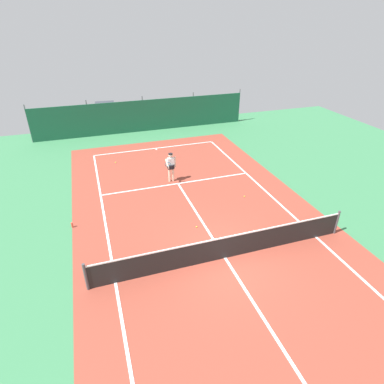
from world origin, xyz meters
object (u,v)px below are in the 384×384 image
tennis_ball_near_player (116,162)px  tennis_ball_midcourt (196,227)px  tennis_player (171,165)px  tennis_net (226,247)px  water_bottle (72,225)px  parked_car (106,114)px  tennis_ball_by_sideline (244,196)px

tennis_ball_near_player → tennis_ball_midcourt: 8.46m
tennis_player → tennis_ball_midcourt: (-0.12, -4.59, -0.93)m
tennis_net → water_bottle: bearing=144.4°
tennis_net → parked_car: bearing=98.0°
parked_car → water_bottle: bearing=-96.7°
tennis_ball_by_sideline → parked_car: parked_car is taller
tennis_ball_near_player → parked_car: bearing=88.1°
tennis_ball_midcourt → water_bottle: bearing=161.5°
tennis_net → tennis_ball_by_sideline: bearing=54.8°
tennis_player → tennis_ball_midcourt: 4.68m
tennis_net → tennis_ball_near_player: size_ratio=153.33×
tennis_ball_by_sideline → parked_car: size_ratio=0.02×
tennis_ball_midcourt → water_bottle: water_bottle is taller
tennis_player → tennis_ball_near_player: bearing=-53.3°
tennis_ball_by_sideline → water_bottle: water_bottle is taller
tennis_ball_midcourt → tennis_ball_by_sideline: bearing=28.7°
tennis_ball_by_sideline → tennis_player: bearing=136.9°
tennis_player → tennis_net: bearing=91.7°
tennis_ball_midcourt → parked_car: parked_car is taller
tennis_net → tennis_player: tennis_player is taller
tennis_ball_near_player → water_bottle: bearing=-112.1°
tennis_net → tennis_ball_by_sideline: tennis_net is taller
tennis_ball_midcourt → water_bottle: size_ratio=0.28×
tennis_ball_near_player → parked_car: parked_car is taller
tennis_ball_midcourt → tennis_ball_by_sideline: same height
tennis_net → tennis_player: bearing=92.2°
water_bottle → tennis_ball_midcourt: bearing=-18.5°
tennis_ball_near_player → parked_car: (0.28, 8.41, 0.81)m
tennis_ball_midcourt → parked_car: size_ratio=0.02×
tennis_ball_midcourt → water_bottle: (-5.11, 1.71, 0.09)m
tennis_ball_near_player → water_bottle: size_ratio=0.28×
tennis_player → water_bottle: size_ratio=6.83×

